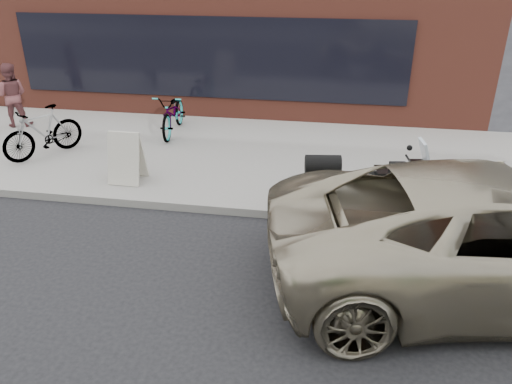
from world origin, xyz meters
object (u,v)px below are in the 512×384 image
motorcycle (363,193)px  bicycle_front (173,113)px  minivan (497,234)px  cafe_patron_left (12,95)px  bicycle_rear (43,132)px  sandwich_sign (126,157)px

motorcycle → bicycle_front: size_ratio=1.30×
minivan → cafe_patron_left: cafe_patron_left is taller
motorcycle → cafe_patron_left: (-8.42, 3.64, 0.26)m
bicycle_rear → sandwich_sign: size_ratio=1.81×
bicycle_rear → sandwich_sign: 2.44m
motorcycle → sandwich_sign: size_ratio=2.53×
motorcycle → bicycle_front: motorcycle is taller
cafe_patron_left → minivan: bearing=134.2°
bicycle_front → cafe_patron_left: size_ratio=1.22×
motorcycle → minivan: size_ratio=0.42×
motorcycle → bicycle_front: 5.74m
cafe_patron_left → bicycle_rear: bearing=116.2°
cafe_patron_left → sandwich_sign: bearing=126.7°
sandwich_sign → cafe_patron_left: (-4.07, 2.69, 0.29)m
bicycle_front → cafe_patron_left: cafe_patron_left is taller
bicycle_rear → cafe_patron_left: (-1.82, 1.75, 0.25)m
minivan → bicycle_rear: bearing=58.2°
minivan → cafe_patron_left: 11.20m
minivan → bicycle_front: bearing=39.1°
bicycle_front → bicycle_rear: size_ratio=1.08×
minivan → bicycle_rear: 8.84m
motorcycle → sandwich_sign: (-4.35, 0.95, -0.04)m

